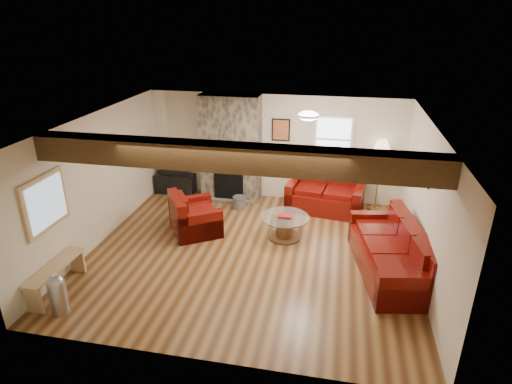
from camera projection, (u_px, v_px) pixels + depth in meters
room at (250, 192)px, 7.59m from camera, size 8.00×8.00×8.00m
oak_beam at (231, 157)px, 6.05m from camera, size 6.00×0.36×0.38m
chimney_breast at (231, 150)px, 10.03m from camera, size 1.40×0.67×2.50m
back_window at (333, 139)px, 9.68m from camera, size 0.90×0.08×1.10m
hatch_window at (45, 203)px, 6.69m from camera, size 0.08×1.00×0.90m
ceiling_dome at (308, 117)px, 7.78m from camera, size 0.40×0.40×0.18m
artwork_back at (281, 130)px, 9.84m from camera, size 0.42×0.06×0.52m
artwork_right at (427, 172)px, 7.13m from camera, size 0.06×0.55×0.42m
sofa_three at (390, 250)px, 7.33m from camera, size 1.36×2.43×0.89m
loveseat at (325, 192)px, 9.69m from camera, size 1.79×1.19×0.89m
armchair_red at (195, 213)px, 8.74m from camera, size 1.31×1.35×0.83m
coffee_table at (285, 227)px, 8.55m from camera, size 0.96×0.96×0.50m
tv_cabinet at (176, 183)px, 10.71m from camera, size 0.97×0.39×0.48m
television at (174, 166)px, 10.53m from camera, size 0.75×0.10×0.43m
floor_lamp at (382, 151)px, 9.33m from camera, size 0.42×0.42×1.64m
pine_bench at (57, 278)px, 6.91m from camera, size 0.29×1.24×0.47m
pedal_bin at (58, 294)px, 6.36m from camera, size 0.31×0.31×0.67m
coal_bucket at (239, 202)px, 9.87m from camera, size 0.32×0.32×0.30m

